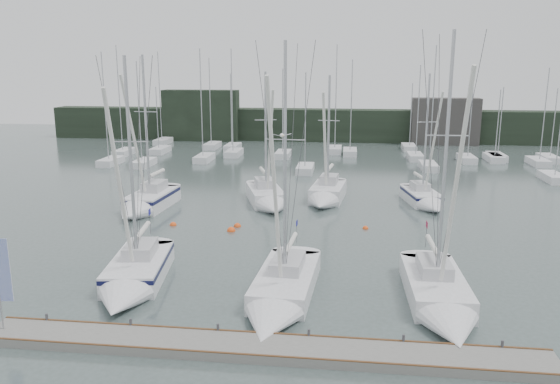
{
  "coord_description": "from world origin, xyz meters",
  "views": [
    {
      "loc": [
        3.43,
        -25.51,
        11.73
      ],
      "look_at": [
        -0.38,
        5.0,
        4.61
      ],
      "focal_mm": 35.0,
      "sensor_mm": 36.0,
      "label": 1
    }
  ],
  "objects_px": {
    "sailboat_near_right": "(442,303)",
    "dock_banner": "(2,275)",
    "sailboat_mid_d": "(426,200)",
    "sailboat_mid_c": "(326,196)",
    "buoy_b": "(365,229)",
    "buoy_a": "(237,227)",
    "sailboat_mid_a": "(145,204)",
    "buoy_d": "(231,231)",
    "sailboat_near_center": "(279,299)",
    "sailboat_mid_b": "(268,200)",
    "sailboat_near_left": "(132,279)",
    "buoy_c": "(173,225)"
  },
  "relations": [
    {
      "from": "sailboat_near_right",
      "to": "dock_banner",
      "type": "bearing_deg",
      "value": -167.16
    },
    {
      "from": "sailboat_near_right",
      "to": "sailboat_mid_d",
      "type": "distance_m",
      "value": 21.23
    },
    {
      "from": "sailboat_mid_c",
      "to": "buoy_b",
      "type": "distance_m",
      "value": 8.1
    },
    {
      "from": "sailboat_near_right",
      "to": "buoy_a",
      "type": "relative_size",
      "value": 26.16
    },
    {
      "from": "buoy_a",
      "to": "sailboat_mid_a",
      "type": "bearing_deg",
      "value": 158.44
    },
    {
      "from": "buoy_a",
      "to": "buoy_d",
      "type": "distance_m",
      "value": 1.18
    },
    {
      "from": "sailboat_mid_a",
      "to": "sailboat_near_right",
      "type": "bearing_deg",
      "value": -34.33
    },
    {
      "from": "sailboat_near_center",
      "to": "sailboat_mid_b",
      "type": "bearing_deg",
      "value": 103.0
    },
    {
      "from": "sailboat_near_center",
      "to": "sailboat_mid_d",
      "type": "xyz_separation_m",
      "value": [
        9.92,
        21.51,
        0.06
      ]
    },
    {
      "from": "sailboat_near_right",
      "to": "buoy_d",
      "type": "xyz_separation_m",
      "value": [
        -12.99,
        12.03,
        -0.54
      ]
    },
    {
      "from": "buoy_a",
      "to": "sailboat_mid_d",
      "type": "bearing_deg",
      "value": 28.25
    },
    {
      "from": "sailboat_mid_d",
      "to": "buoy_b",
      "type": "distance_m",
      "value": 9.02
    },
    {
      "from": "sailboat_near_right",
      "to": "sailboat_mid_c",
      "type": "xyz_separation_m",
      "value": [
        -6.53,
        21.23,
        0.1
      ]
    },
    {
      "from": "sailboat_near_left",
      "to": "sailboat_mid_b",
      "type": "relative_size",
      "value": 1.09
    },
    {
      "from": "sailboat_mid_a",
      "to": "buoy_a",
      "type": "height_order",
      "value": "sailboat_mid_a"
    },
    {
      "from": "buoy_b",
      "to": "buoy_d",
      "type": "height_order",
      "value": "buoy_d"
    },
    {
      "from": "buoy_c",
      "to": "sailboat_mid_b",
      "type": "bearing_deg",
      "value": 45.68
    },
    {
      "from": "sailboat_mid_b",
      "to": "buoy_b",
      "type": "height_order",
      "value": "sailboat_mid_b"
    },
    {
      "from": "sailboat_near_center",
      "to": "sailboat_near_left",
      "type": "bearing_deg",
      "value": 174.19
    },
    {
      "from": "sailboat_near_right",
      "to": "buoy_b",
      "type": "xyz_separation_m",
      "value": [
        -3.27,
        13.84,
        -0.54
      ]
    },
    {
      "from": "sailboat_near_center",
      "to": "sailboat_near_right",
      "type": "relative_size",
      "value": 0.97
    },
    {
      "from": "sailboat_near_center",
      "to": "sailboat_mid_c",
      "type": "relative_size",
      "value": 1.18
    },
    {
      "from": "dock_banner",
      "to": "buoy_b",
      "type": "bearing_deg",
      "value": 43.72
    },
    {
      "from": "sailboat_near_center",
      "to": "buoy_a",
      "type": "xyz_separation_m",
      "value": [
        -4.86,
        13.57,
        -0.5
      ]
    },
    {
      "from": "buoy_c",
      "to": "buoy_a",
      "type": "bearing_deg",
      "value": 3.04
    },
    {
      "from": "sailboat_mid_a",
      "to": "sailboat_mid_b",
      "type": "distance_m",
      "value": 10.26
    },
    {
      "from": "buoy_b",
      "to": "dock_banner",
      "type": "relative_size",
      "value": 0.1
    },
    {
      "from": "sailboat_near_left",
      "to": "sailboat_mid_d",
      "type": "height_order",
      "value": "sailboat_near_left"
    },
    {
      "from": "sailboat_near_center",
      "to": "buoy_d",
      "type": "distance_m",
      "value": 13.42
    },
    {
      "from": "dock_banner",
      "to": "sailboat_near_right",
      "type": "bearing_deg",
      "value": 8.56
    },
    {
      "from": "sailboat_near_right",
      "to": "buoy_a",
      "type": "height_order",
      "value": "sailboat_near_right"
    },
    {
      "from": "sailboat_near_left",
      "to": "buoy_c",
      "type": "xyz_separation_m",
      "value": [
        -1.65,
        12.03,
        -0.59
      ]
    },
    {
      "from": "sailboat_mid_b",
      "to": "dock_banner",
      "type": "relative_size",
      "value": 2.83
    },
    {
      "from": "sailboat_near_center",
      "to": "sailboat_near_right",
      "type": "xyz_separation_m",
      "value": [
        7.91,
        0.37,
        0.04
      ]
    },
    {
      "from": "buoy_b",
      "to": "sailboat_near_right",
      "type": "bearing_deg",
      "value": -76.72
    },
    {
      "from": "buoy_a",
      "to": "buoy_d",
      "type": "xyz_separation_m",
      "value": [
        -0.22,
        -1.16,
        0.0
      ]
    },
    {
      "from": "sailboat_mid_a",
      "to": "buoy_d",
      "type": "bearing_deg",
      "value": -25.07
    },
    {
      "from": "buoy_b",
      "to": "buoy_d",
      "type": "relative_size",
      "value": 0.71
    },
    {
      "from": "buoy_b",
      "to": "buoy_c",
      "type": "xyz_separation_m",
      "value": [
        -14.38,
        -0.9,
        0.0
      ]
    },
    {
      "from": "sailboat_mid_d",
      "to": "dock_banner",
      "type": "bearing_deg",
      "value": -140.26
    },
    {
      "from": "sailboat_near_right",
      "to": "buoy_c",
      "type": "distance_m",
      "value": 21.89
    },
    {
      "from": "buoy_b",
      "to": "buoy_d",
      "type": "distance_m",
      "value": 9.89
    },
    {
      "from": "buoy_a",
      "to": "buoy_c",
      "type": "xyz_separation_m",
      "value": [
        -4.88,
        -0.26,
        0.0
      ]
    },
    {
      "from": "sailboat_near_left",
      "to": "sailboat_near_right",
      "type": "relative_size",
      "value": 0.92
    },
    {
      "from": "sailboat_near_left",
      "to": "buoy_a",
      "type": "relative_size",
      "value": 24.11
    },
    {
      "from": "sailboat_near_center",
      "to": "dock_banner",
      "type": "height_order",
      "value": "sailboat_near_center"
    },
    {
      "from": "sailboat_near_right",
      "to": "sailboat_mid_c",
      "type": "distance_m",
      "value": 22.21
    },
    {
      "from": "sailboat_mid_a",
      "to": "sailboat_mid_c",
      "type": "relative_size",
      "value": 1.14
    },
    {
      "from": "sailboat_near_center",
      "to": "sailboat_mid_b",
      "type": "relative_size",
      "value": 1.15
    },
    {
      "from": "buoy_a",
      "to": "buoy_b",
      "type": "height_order",
      "value": "buoy_a"
    }
  ]
}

